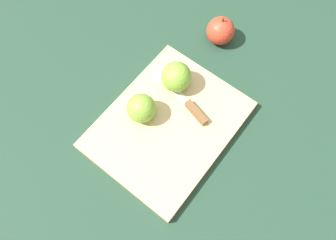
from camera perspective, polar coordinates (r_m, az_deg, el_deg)
name	(u,v)px	position (r m, az deg, el deg)	size (l,w,h in m)	color
ground_plane	(168,127)	(0.81, 0.00, -1.21)	(4.00, 4.00, 0.00)	#1E3828
cutting_board	(168,125)	(0.80, 0.00, -0.90)	(0.40, 0.34, 0.02)	tan
apple_half_left	(141,108)	(0.77, -4.66, 2.06)	(0.07, 0.07, 0.07)	olive
apple_half_right	(176,77)	(0.80, 1.43, 7.53)	(0.08, 0.08, 0.08)	olive
knife	(193,109)	(0.80, 4.34, 1.95)	(0.08, 0.15, 0.02)	silver
apple_slice	(163,74)	(0.85, -0.88, 8.03)	(0.05, 0.05, 0.00)	beige
apple_whole	(222,31)	(0.92, 9.40, 14.98)	(0.08, 0.08, 0.09)	red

